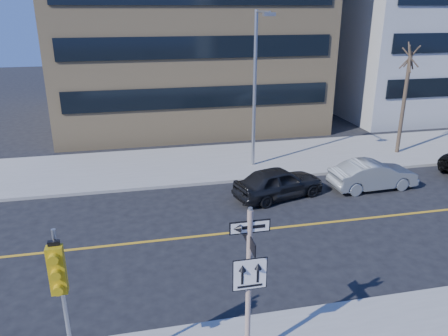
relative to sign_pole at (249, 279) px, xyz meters
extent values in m
plane|color=black|center=(0.00, 2.51, -2.44)|extent=(120.00, 120.00, 0.00)
cylinder|color=silver|center=(0.00, 0.01, -0.29)|extent=(0.13, 0.13, 4.00)
cylinder|color=gray|center=(0.00, 0.01, 1.74)|extent=(0.10, 0.10, 0.06)
cube|color=black|center=(0.00, 0.01, 1.31)|extent=(0.92, 0.03, 0.30)
cube|color=black|center=(0.00, 0.01, 0.96)|extent=(0.03, 0.92, 0.30)
cube|color=white|center=(0.00, -0.07, 0.16)|extent=(0.80, 0.03, 0.80)
cylinder|color=gray|center=(-4.00, 0.01, -0.29)|extent=(0.09, 0.09, 4.00)
cube|color=gold|center=(-4.00, -0.19, 0.91)|extent=(0.32, 0.22, 1.05)
sphere|color=#8C0705|center=(-4.00, -0.31, 1.26)|extent=(0.17, 0.17, 0.17)
sphere|color=black|center=(-4.00, -0.31, 0.91)|extent=(0.17, 0.17, 0.17)
sphere|color=black|center=(-4.00, -0.31, 0.56)|extent=(0.17, 0.17, 0.17)
imported|color=black|center=(4.03, 9.38, -1.71)|extent=(2.77, 4.54, 1.45)
imported|color=gray|center=(8.80, 9.40, -1.75)|extent=(1.64, 4.25, 1.38)
cylinder|color=gray|center=(4.00, 13.51, 1.71)|extent=(0.18, 0.18, 8.00)
cylinder|color=gray|center=(4.00, 12.51, 5.61)|extent=(0.10, 2.20, 0.10)
cube|color=gray|center=(4.00, 11.51, 5.51)|extent=(0.55, 0.30, 0.16)
cylinder|color=#32261D|center=(13.00, 13.81, 0.61)|extent=(0.22, 0.22, 5.80)
cube|color=#ADAFB2|center=(24.00, 26.51, 5.06)|extent=(20.00, 16.00, 15.00)
camera|label=1|loc=(-2.36, -8.11, 5.78)|focal=35.00mm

